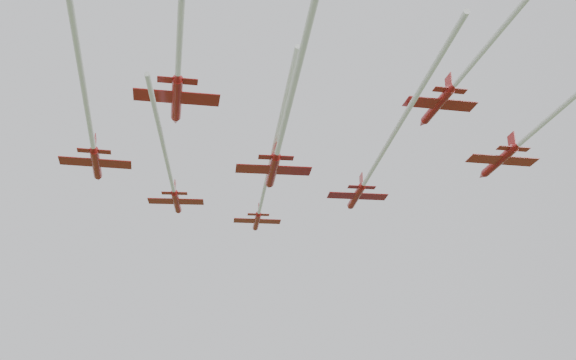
# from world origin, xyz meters

# --- Properties ---
(jet_lead) EXTENTS (16.48, 59.30, 2.35)m
(jet_lead) POSITION_xyz_m (-6.96, -2.40, 52.85)
(jet_lead) COLOR #AA1617
(jet_row2_left) EXTENTS (11.25, 43.27, 2.45)m
(jet_row2_left) POSITION_xyz_m (-18.64, -10.90, 51.33)
(jet_row2_left) COLOR #AA1617
(jet_row2_right) EXTENTS (16.11, 54.95, 2.75)m
(jet_row2_right) POSITION_xyz_m (9.18, -7.45, 53.62)
(jet_row2_right) COLOR #AA1617
(jet_row3_left) EXTENTS (21.18, 59.46, 2.77)m
(jet_row3_left) POSITION_xyz_m (-22.92, -30.69, 51.95)
(jet_row3_left) COLOR #AA1617
(jet_row3_mid) EXTENTS (18.82, 66.32, 2.93)m
(jet_row3_mid) POSITION_xyz_m (-0.44, -30.40, 50.83)
(jet_row3_mid) COLOR #AA1617
(jet_row3_right) EXTENTS (21.48, 62.82, 2.85)m
(jet_row3_right) POSITION_xyz_m (30.56, -22.74, 53.53)
(jet_row3_right) COLOR #AA1617
(jet_row4_left) EXTENTS (18.75, 54.16, 2.90)m
(jet_row4_left) POSITION_xyz_m (-9.78, -41.14, 53.88)
(jet_row4_left) COLOR #AA1617
(jet_row4_right) EXTENTS (15.84, 42.59, 2.55)m
(jet_row4_right) POSITION_xyz_m (19.22, -31.52, 54.54)
(jet_row4_right) COLOR #AA1617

